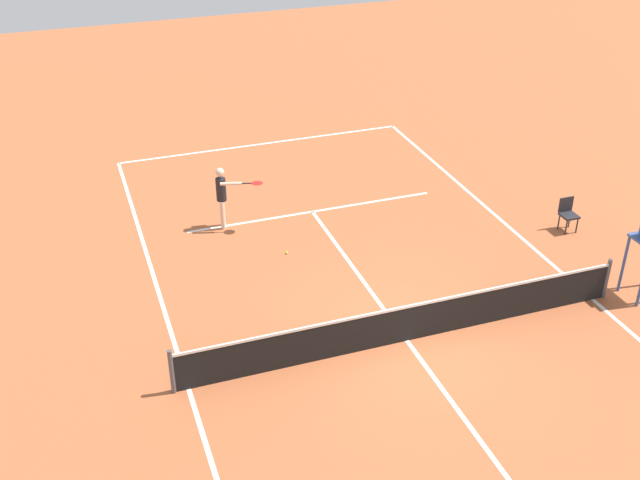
{
  "coord_description": "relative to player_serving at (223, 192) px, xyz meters",
  "views": [
    {
      "loc": [
        6.55,
        12.73,
        10.79
      ],
      "look_at": [
        0.8,
        -3.61,
        0.8
      ],
      "focal_mm": 44.1,
      "sensor_mm": 36.0,
      "label": 1
    }
  ],
  "objects": [
    {
      "name": "tennis_ball",
      "position": [
        -1.2,
        2.0,
        -1.06
      ],
      "size": [
        0.07,
        0.07,
        0.07
      ],
      "primitive_type": "sphere",
      "color": "#CCE033",
      "rests_on": "ground"
    },
    {
      "name": "player_serving",
      "position": [
        0.0,
        0.0,
        0.0
      ],
      "size": [
        1.25,
        0.86,
        1.83
      ],
      "rotation": [
        0.0,
        0.0,
        1.28
      ],
      "color": "beige",
      "rests_on": "ground"
    },
    {
      "name": "court_lines",
      "position": [
        -2.63,
        6.52,
        -1.09
      ],
      "size": [
        10.02,
        23.98,
        0.01
      ],
      "color": "white",
      "rests_on": "ground"
    },
    {
      "name": "tennis_net",
      "position": [
        -2.63,
        6.52,
        -0.6
      ],
      "size": [
        10.62,
        0.1,
        1.07
      ],
      "color": "#4C4C51",
      "rests_on": "ground"
    },
    {
      "name": "courtside_chair_mid",
      "position": [
        -9.0,
        3.32,
        -0.56
      ],
      "size": [
        0.44,
        0.46,
        0.95
      ],
      "color": "#262626",
      "rests_on": "ground"
    },
    {
      "name": "ground_plane",
      "position": [
        -2.63,
        6.52,
        -1.1
      ],
      "size": [
        60.0,
        60.0,
        0.0
      ],
      "primitive_type": "plane",
      "color": "#AD5933"
    }
  ]
}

